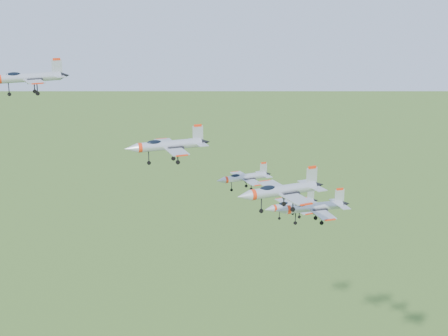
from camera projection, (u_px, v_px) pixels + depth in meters
jet_lead at (27, 77)px, 93.05m from camera, size 12.57×10.50×3.36m
jet_left_high at (167, 145)px, 95.69m from camera, size 13.56×11.48×3.67m
jet_right_high at (281, 190)px, 81.48m from camera, size 13.02×10.92×3.49m
jet_left_low at (244, 177)px, 115.43m from camera, size 11.46×9.61×3.07m
jet_right_low at (312, 207)px, 90.22m from camera, size 11.51×9.84×3.16m
jet_trail at (291, 205)px, 114.97m from camera, size 11.88×9.90×3.18m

